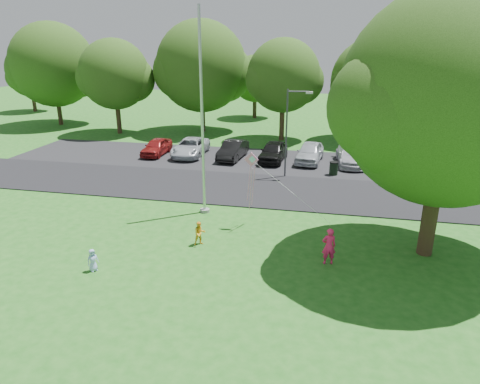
% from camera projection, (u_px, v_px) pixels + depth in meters
% --- Properties ---
extents(ground, '(120.00, 120.00, 0.00)m').
position_uv_depth(ground, '(254.00, 265.00, 17.04)').
color(ground, '#1F6019').
rests_on(ground, ground).
extents(park_road, '(60.00, 6.00, 0.06)m').
position_uv_depth(park_road, '(281.00, 191.00, 25.33)').
color(park_road, black).
rests_on(park_road, ground).
extents(parking_strip, '(42.00, 7.00, 0.06)m').
position_uv_depth(parking_strip, '(291.00, 162.00, 31.33)').
color(parking_strip, black).
rests_on(parking_strip, ground).
extents(flagpole, '(0.50, 0.50, 10.00)m').
position_uv_depth(flagpole, '(203.00, 133.00, 20.94)').
color(flagpole, '#B7BABF').
rests_on(flagpole, ground).
extents(street_lamp, '(1.59, 0.34, 5.64)m').
position_uv_depth(street_lamp, '(290.00, 126.00, 26.91)').
color(street_lamp, '#3F3F44').
rests_on(street_lamp, ground).
extents(trash_can, '(0.59, 0.59, 0.94)m').
position_uv_depth(trash_can, '(334.00, 169.00, 28.18)').
color(trash_can, black).
rests_on(trash_can, ground).
extents(big_tree, '(8.92, 8.18, 10.53)m').
position_uv_depth(big_tree, '(445.00, 103.00, 15.84)').
color(big_tree, '#332316').
rests_on(big_tree, ground).
extents(tree_row, '(64.35, 11.94, 10.88)m').
position_uv_depth(tree_row, '(322.00, 74.00, 37.17)').
color(tree_row, '#332316').
rests_on(tree_row, ground).
extents(horizon_trees, '(77.46, 7.20, 7.02)m').
position_uv_depth(horizon_trees, '(347.00, 81.00, 46.06)').
color(horizon_trees, '#332316').
rests_on(horizon_trees, ground).
extents(parked_cars, '(22.18, 5.48, 1.46)m').
position_uv_depth(parked_cars, '(299.00, 153.00, 31.08)').
color(parked_cars, maroon).
rests_on(parked_cars, ground).
extents(woman, '(0.63, 0.49, 1.54)m').
position_uv_depth(woman, '(329.00, 246.00, 16.90)').
color(woman, '#FD2164').
rests_on(woman, ground).
extents(child_yellow, '(0.66, 0.62, 1.08)m').
position_uv_depth(child_yellow, '(200.00, 233.00, 18.58)').
color(child_yellow, yellow).
rests_on(child_yellow, ground).
extents(child_blue, '(0.49, 0.53, 0.91)m').
position_uv_depth(child_blue, '(93.00, 260.00, 16.48)').
color(child_blue, '#A4BBFB').
rests_on(child_blue, ground).
extents(kite, '(4.06, 3.37, 2.95)m').
position_uv_depth(kite, '(252.00, 169.00, 19.71)').
color(kite, pink).
rests_on(kite, ground).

